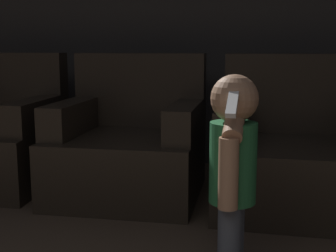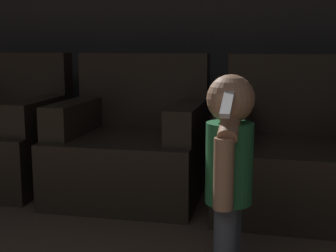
# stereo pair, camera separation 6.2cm
# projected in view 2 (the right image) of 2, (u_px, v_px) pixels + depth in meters

# --- Properties ---
(armchair_middle) EXTENTS (0.92, 0.90, 0.89)m
(armchair_middle) POSITION_uv_depth(u_px,v_px,m) (133.00, 146.00, 2.97)
(armchair_middle) COLOR black
(armchair_middle) RESTS_ON ground_plane
(armchair_right) EXTENTS (0.89, 0.87, 0.89)m
(armchair_right) POSITION_uv_depth(u_px,v_px,m) (298.00, 156.00, 2.72)
(armchair_right) COLOR black
(armchair_right) RESTS_ON ground_plane
(person_toddler) EXTENTS (0.18, 0.33, 0.83)m
(person_toddler) POSITION_uv_depth(u_px,v_px,m) (229.00, 163.00, 1.79)
(person_toddler) COLOR #474C56
(person_toddler) RESTS_ON ground_plane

